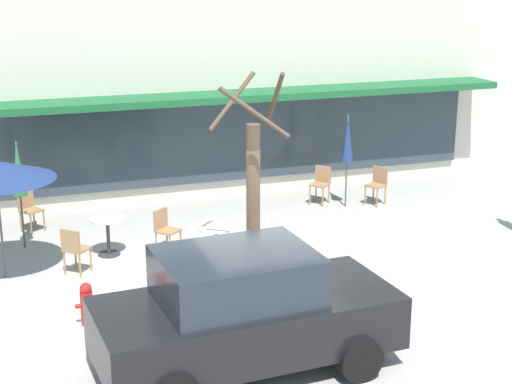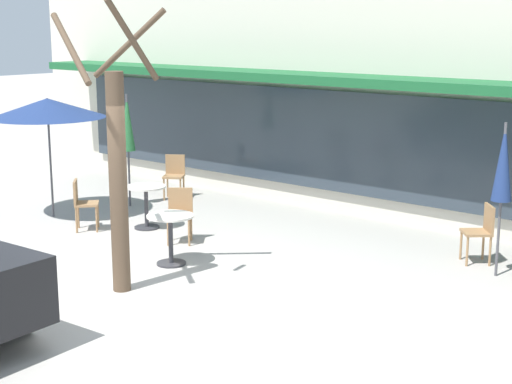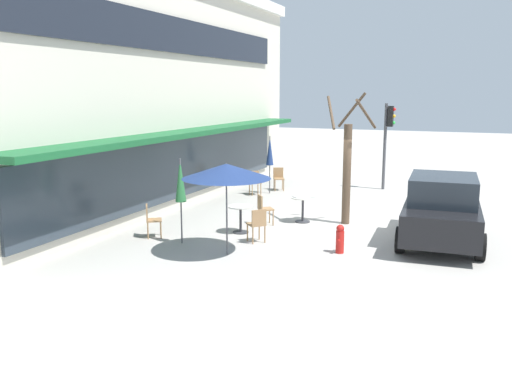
{
  "view_description": "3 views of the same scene",
  "coord_description": "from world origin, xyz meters",
  "views": [
    {
      "loc": [
        -4.36,
        -11.87,
        5.51
      ],
      "look_at": [
        0.53,
        2.21,
        1.17
      ],
      "focal_mm": 55.0,
      "sensor_mm": 36.0,
      "label": 1
    },
    {
      "loc": [
        7.7,
        -6.2,
        3.54
      ],
      "look_at": [
        -0.36,
        3.39,
        0.82
      ],
      "focal_mm": 55.0,
      "sensor_mm": 36.0,
      "label": 2
    },
    {
      "loc": [
        -15.58,
        -3.26,
        3.85
      ],
      "look_at": [
        -0.78,
        2.96,
        0.87
      ],
      "focal_mm": 38.0,
      "sensor_mm": 36.0,
      "label": 3
    }
  ],
  "objects": [
    {
      "name": "ground_plane",
      "position": [
        0.0,
        0.0,
        0.0
      ],
      "size": [
        80.0,
        80.0,
        0.0
      ],
      "primitive_type": "plane",
      "color": "#ADA8A0"
    },
    {
      "name": "building_facade",
      "position": [
        0.0,
        9.97,
        3.89
      ],
      "size": [
        18.76,
        9.1,
        7.78
      ],
      "color": "beige",
      "rests_on": "ground"
    },
    {
      "name": "cafe_table_near_wall",
      "position": [
        -0.48,
        1.57,
        0.52
      ],
      "size": [
        0.7,
        0.7,
        0.76
      ],
      "color": "#333338",
      "rests_on": "ground"
    },
    {
      "name": "cafe_table_streetside",
      "position": [
        -2.34,
        2.77,
        0.52
      ],
      "size": [
        0.7,
        0.7,
        0.76
      ],
      "color": "#333338",
      "rests_on": "ground"
    },
    {
      "name": "patio_umbrella_green_folded",
      "position": [
        -3.89,
        3.73,
        1.63
      ],
      "size": [
        0.28,
        0.28,
        2.2
      ],
      "color": "#4C4C51",
      "rests_on": "ground"
    },
    {
      "name": "patio_umbrella_cream_folded",
      "position": [
        3.46,
        4.18,
        1.63
      ],
      "size": [
        0.28,
        0.28,
        2.2
      ],
      "color": "#4C4C51",
      "rests_on": "ground"
    },
    {
      "name": "patio_umbrella_corner_open",
      "position": [
        -4.32,
        2.23,
        2.02
      ],
      "size": [
        2.1,
        2.1,
        2.2
      ],
      "color": "#4C4C51",
      "rests_on": "ground"
    },
    {
      "name": "cafe_chair_1",
      "position": [
        -1.26,
        2.53,
        0.53
      ],
      "size": [
        0.56,
        0.56,
        0.89
      ],
      "color": "#9E754C",
      "rests_on": "ground"
    },
    {
      "name": "cafe_chair_2",
      "position": [
        -3.7,
        4.77,
        0.53
      ],
      "size": [
        0.56,
        0.56,
        0.89
      ],
      "color": "#9E754C",
      "rests_on": "ground"
    },
    {
      "name": "cafe_chair_3",
      "position": [
        -3.08,
        1.96,
        0.53
      ],
      "size": [
        0.57,
        0.57,
        0.89
      ],
      "color": "#9E754C",
      "rests_on": "ground"
    },
    {
      "name": "cafe_chair_4",
      "position": [
        3.01,
        4.62,
        0.53
      ],
      "size": [
        0.56,
        0.56,
        0.89
      ],
      "color": "#9E754C",
      "rests_on": "ground"
    },
    {
      "name": "street_tree",
      "position": [
        -0.17,
        0.34,
        1.7
      ],
      "size": [
        1.15,
        1.46,
        3.84
      ],
      "color": "brown",
      "rests_on": "ground"
    }
  ]
}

